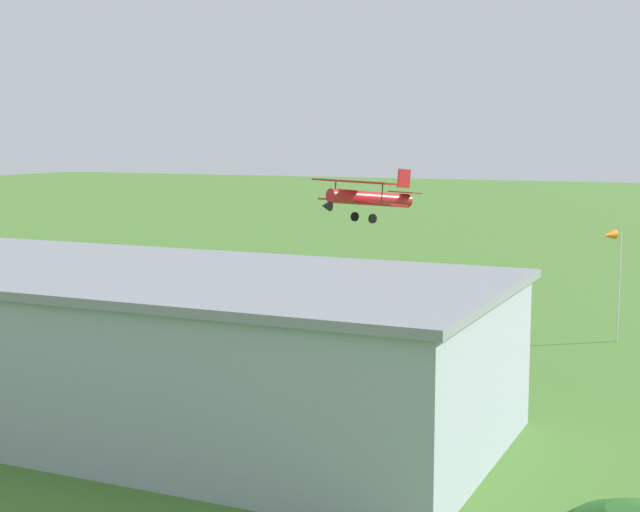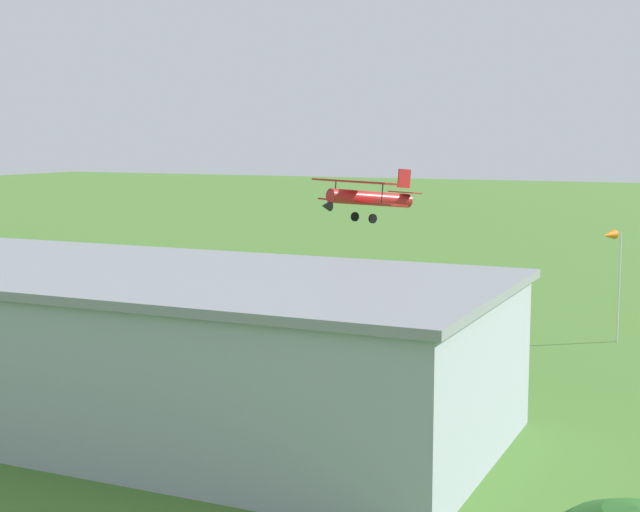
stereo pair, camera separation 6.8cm
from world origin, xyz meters
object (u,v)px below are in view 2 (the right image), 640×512
at_px(hangar, 131,344).
at_px(biplane, 367,197).
at_px(car_green, 12,320).
at_px(person_watching_takeoff, 511,381).
at_px(person_by_parked_cars, 135,322).
at_px(windsock, 611,244).

distance_m(hangar, biplane, 26.58).
relative_size(hangar, car_green, 6.77).
relative_size(hangar, person_watching_takeoff, 20.27).
height_order(car_green, person_by_parked_cars, car_green).
xyz_separation_m(hangar, windsock, (-16.50, -25.29, 2.56)).
xyz_separation_m(biplane, person_by_parked_cars, (10.75, 11.74, -7.44)).
height_order(person_by_parked_cars, windsock, windsock).
height_order(biplane, person_watching_takeoff, biplane).
height_order(person_watching_takeoff, person_by_parked_cars, person_by_parked_cars).
relative_size(person_watching_takeoff, windsock, 0.24).
xyz_separation_m(hangar, person_by_parked_cars, (10.40, -14.38, -2.53)).
relative_size(hangar, windsock, 4.80).
distance_m(biplane, car_green, 24.36).
distance_m(car_green, person_by_parked_cars, 7.87).
relative_size(biplane, windsock, 1.15).
bearing_deg(person_by_parked_cars, windsock, -157.92).
bearing_deg(car_green, windsock, -158.28).
relative_size(person_watching_takeoff, person_by_parked_cars, 0.95).
xyz_separation_m(person_by_parked_cars, windsock, (-26.90, -10.91, 5.09)).
bearing_deg(person_watching_takeoff, biplane, -48.34).
relative_size(car_green, person_by_parked_cars, 2.85).
bearing_deg(biplane, hangar, 89.23).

